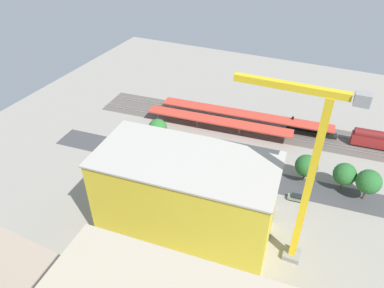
{
  "coord_description": "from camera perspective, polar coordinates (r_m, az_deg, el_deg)",
  "views": [
    {
      "loc": [
        -24.41,
        81.95,
        64.93
      ],
      "look_at": [
        10.91,
        2.52,
        4.28
      ],
      "focal_mm": 33.26,
      "sensor_mm": 36.0,
      "label": 1
    }
  ],
  "objects": [
    {
      "name": "construction_roof_slab",
      "position": [
        72.43,
        -1.06,
        -2.51
      ],
      "size": [
        39.72,
        21.53,
        0.4
      ],
      "primitive_type": "cube",
      "rotation": [
        0.0,
        0.0,
        0.08
      ],
      "color": "#B7B2A8",
      "rests_on": "construction_building"
    },
    {
      "name": "parked_car_5",
      "position": [
        105.7,
        -4.51,
        -2.64
      ],
      "size": [
        4.22,
        2.17,
        1.6
      ],
      "color": "black",
      "rests_on": "ground"
    },
    {
      "name": "parked_car_4",
      "position": [
        102.89,
        -0.78,
        -3.63
      ],
      "size": [
        4.32,
        2.23,
        1.88
      ],
      "color": "black",
      "rests_on": "ground"
    },
    {
      "name": "track_rails",
      "position": [
        124.47,
        9.14,
        3.07
      ],
      "size": [
        107.69,
        16.8,
        0.12
      ],
      "color": "#9E9EA8",
      "rests_on": "ground"
    },
    {
      "name": "tower_crane",
      "position": [
        68.76,
        17.73,
        -4.65
      ],
      "size": [
        21.61,
        3.6,
        40.68
      ],
      "color": "gray",
      "rests_on": "ground"
    },
    {
      "name": "traffic_light",
      "position": [
        102.66,
        -4.63,
        -1.36
      ],
      "size": [
        0.5,
        0.36,
        6.65
      ],
      "color": "#333333",
      "rests_on": "ground"
    },
    {
      "name": "ground_plane",
      "position": [
        107.37,
        5.88,
        -2.52
      ],
      "size": [
        172.82,
        172.82,
        0.0
      ],
      "primitive_type": "plane",
      "color": "gray",
      "rests_on": "ground"
    },
    {
      "name": "street_tree_1",
      "position": [
        100.54,
        26.49,
        -5.44
      ],
      "size": [
        6.3,
        6.3,
        9.01
      ],
      "color": "brown",
      "rests_on": "ground"
    },
    {
      "name": "parked_car_0",
      "position": [
        97.08,
        16.37,
        -8.28
      ],
      "size": [
        4.55,
        2.2,
        1.62
      ],
      "color": "black",
      "rests_on": "ground"
    },
    {
      "name": "street_tree_0",
      "position": [
        101.11,
        17.87,
        -3.34
      ],
      "size": [
        6.13,
        6.13,
        8.2
      ],
      "color": "brown",
      "rests_on": "ground"
    },
    {
      "name": "street_asphalt",
      "position": [
        103.07,
        4.84,
        -4.29
      ],
      "size": [
        108.39,
        17.45,
        0.01
      ],
      "primitive_type": "cube",
      "rotation": [
        0.0,
        0.0,
        0.08
      ],
      "color": "#424244",
      "rests_on": "ground"
    },
    {
      "name": "parked_car_2",
      "position": [
        98.77,
        7.35,
        -5.98
      ],
      "size": [
        4.39,
        1.93,
        1.66
      ],
      "color": "black",
      "rests_on": "ground"
    },
    {
      "name": "locomotive",
      "position": [
        124.16,
        18.69,
        2.32
      ],
      "size": [
        16.41,
        3.95,
        5.09
      ],
      "color": "black",
      "rests_on": "ground"
    },
    {
      "name": "parked_car_3",
      "position": [
        100.45,
        3.51,
        -4.88
      ],
      "size": [
        4.28,
        2.13,
        1.72
      ],
      "color": "black",
      "rests_on": "ground"
    },
    {
      "name": "box_truck_1",
      "position": [
        99.76,
        -4.59,
        -4.55
      ],
      "size": [
        8.28,
        2.53,
        3.55
      ],
      "color": "black",
      "rests_on": "ground"
    },
    {
      "name": "box_truck_0",
      "position": [
        92.52,
        9.94,
        -8.86
      ],
      "size": [
        10.49,
        3.99,
        3.5
      ],
      "color": "black",
      "rests_on": "ground"
    },
    {
      "name": "construction_building",
      "position": [
        79.3,
        -0.98,
        -8.58
      ],
      "size": [
        39.08,
        20.89,
        20.73
      ],
      "primitive_type": "cube",
      "rotation": [
        0.0,
        0.0,
        0.08
      ],
      "color": "yellow",
      "rests_on": "ground"
    },
    {
      "name": "street_tree_3",
      "position": [
        101.76,
        23.3,
        -4.46
      ],
      "size": [
        5.99,
        5.99,
        8.13
      ],
      "color": "brown",
      "rests_on": "ground"
    },
    {
      "name": "platform_canopy_far",
      "position": [
        122.96,
        8.45,
        4.77
      ],
      "size": [
        58.91,
        9.56,
        4.19
      ],
      "color": "#C63D2D",
      "rests_on": "ground"
    },
    {
      "name": "platform_canopy_near",
      "position": [
        118.24,
        4.21,
        3.74
      ],
      "size": [
        49.17,
        8.74,
        4.17
      ],
      "color": "#C63D2D",
      "rests_on": "ground"
    },
    {
      "name": "parked_car_1",
      "position": [
        97.23,
        12.0,
        -7.35
      ],
      "size": [
        4.2,
        1.96,
        1.71
      ],
      "color": "black",
      "rests_on": "ground"
    },
    {
      "name": "passenger_coach",
      "position": [
        124.69,
        28.47,
        0.49
      ],
      "size": [
        18.98,
        4.64,
        5.93
      ],
      "color": "black",
      "rests_on": "ground"
    },
    {
      "name": "street_tree_2",
      "position": [
        112.42,
        -5.52,
        2.54
      ],
      "size": [
        5.96,
        5.96,
        8.06
      ],
      "color": "brown",
      "rests_on": "ground"
    },
    {
      "name": "rail_bed",
      "position": [
        124.56,
        9.13,
        3.0
      ],
      "size": [
        108.84,
        23.19,
        0.01
      ],
      "primitive_type": "cube",
      "rotation": [
        0.0,
        0.0,
        0.08
      ],
      "color": "#5B544C",
      "rests_on": "ground"
    }
  ]
}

